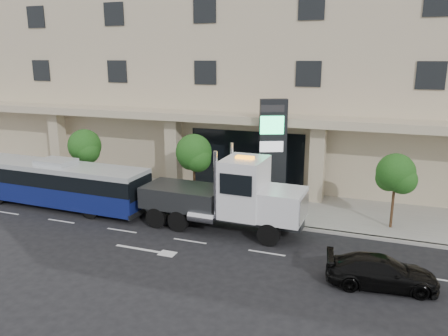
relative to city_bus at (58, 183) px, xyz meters
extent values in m
plane|color=black|center=(9.79, -0.56, -1.53)|extent=(120.00, 120.00, 0.00)
cube|color=gray|center=(9.79, 4.44, -1.45)|extent=(120.00, 6.00, 0.15)
cube|color=gray|center=(9.79, 1.44, -1.45)|extent=(120.00, 0.30, 0.15)
cube|color=#BFAB8F|center=(9.79, 14.94, 8.47)|extent=(60.00, 15.00, 20.00)
cube|color=#BFAB8F|center=(9.79, 6.24, 3.67)|extent=(60.00, 2.80, 0.50)
cube|color=black|center=(9.79, 7.41, 0.62)|extent=(8.00, 0.12, 4.00)
cube|color=#BFAB8F|center=(-5.21, 6.24, 1.07)|extent=(0.90, 0.90, 4.90)
cube|color=#BFAB8F|center=(4.79, 6.24, 1.07)|extent=(0.90, 0.90, 4.90)
cube|color=#BFAB8F|center=(14.79, 6.24, 1.07)|extent=(0.90, 0.90, 4.90)
cylinder|color=#422B19|center=(-0.21, 3.04, 0.02)|extent=(0.14, 0.14, 2.80)
sphere|color=#1A4012|center=(-0.21, 3.04, 1.74)|extent=(2.20, 2.20, 2.20)
sphere|color=#1A4012|center=(0.14, 2.84, 1.42)|extent=(1.65, 1.65, 1.65)
sphere|color=#1A4012|center=(-0.51, 3.24, 1.34)|extent=(1.54, 1.54, 1.54)
cylinder|color=#422B19|center=(7.79, 3.04, 0.09)|extent=(0.14, 0.14, 2.94)
sphere|color=#1A4012|center=(7.79, 3.04, 1.90)|extent=(2.20, 2.20, 2.20)
sphere|color=#1A4012|center=(8.14, 2.84, 1.56)|extent=(1.65, 1.65, 1.65)
sphere|color=#1A4012|center=(7.49, 3.24, 1.48)|extent=(1.54, 1.54, 1.54)
cylinder|color=#422B19|center=(19.29, 3.04, -0.01)|extent=(0.14, 0.14, 2.73)
sphere|color=#1A4012|center=(19.29, 3.04, 1.66)|extent=(2.00, 2.00, 2.00)
sphere|color=#1A4012|center=(19.64, 2.84, 1.35)|extent=(1.50, 1.50, 1.50)
sphere|color=#1A4012|center=(18.99, 3.24, 1.27)|extent=(1.40, 1.40, 1.40)
cylinder|color=black|center=(-3.91, 1.13, -1.04)|extent=(0.99, 0.32, 0.98)
cylinder|color=black|center=(3.13, -1.11, -1.04)|extent=(0.99, 0.32, 0.98)
cylinder|color=black|center=(3.18, 0.96, -1.04)|extent=(0.99, 0.32, 0.98)
cube|color=navy|center=(0.01, 0.00, -0.59)|extent=(11.87, 2.74, 1.18)
cube|color=black|center=(0.01, 0.00, 0.44)|extent=(11.87, 2.78, 0.89)
cube|color=#B7BDC1|center=(0.01, 0.00, 1.03)|extent=(11.87, 2.74, 0.30)
cube|color=#B7BDC1|center=(0.01, 0.00, 1.33)|extent=(2.20, 1.63, 0.30)
cube|color=#2D3033|center=(5.86, -0.14, -1.08)|extent=(0.20, 2.46, 0.30)
cube|color=#2D3033|center=(10.73, -0.03, -0.70)|extent=(8.82, 1.28, 0.41)
cube|color=white|center=(14.09, -0.12, 0.28)|extent=(2.13, 2.44, 1.55)
cube|color=silver|center=(15.13, -0.15, 0.28)|extent=(0.14, 2.07, 1.24)
cube|color=white|center=(12.02, -0.07, 1.01)|extent=(2.14, 2.64, 3.00)
cube|color=black|center=(13.01, -0.09, 1.47)|extent=(0.16, 2.28, 1.24)
cylinder|color=silver|center=(10.85, -1.17, 1.26)|extent=(0.19, 0.19, 3.52)
cylinder|color=silver|center=(10.92, 1.10, 1.26)|extent=(0.19, 0.19, 3.52)
cube|color=#2D3033|center=(8.51, 0.03, 0.08)|extent=(4.41, 2.60, 1.14)
cube|color=#2D3033|center=(6.03, 0.10, -0.55)|extent=(1.66, 0.34, 0.23)
cube|color=#2D3033|center=(5.41, 0.12, -0.96)|extent=(0.31, 1.87, 0.19)
cube|color=orange|center=(12.02, -0.07, 2.56)|extent=(0.94, 0.39, 0.14)
cylinder|color=black|center=(13.65, -1.20, -0.96)|extent=(1.15, 0.36, 1.14)
cylinder|color=black|center=(13.71, 0.97, -0.96)|extent=(1.15, 0.36, 1.14)
cylinder|color=black|center=(8.68, -1.06, -0.96)|extent=(1.15, 0.36, 1.14)
cylinder|color=black|center=(8.74, 1.11, -0.96)|extent=(1.15, 0.36, 1.14)
cylinder|color=black|center=(7.34, -1.02, -0.96)|extent=(1.15, 0.36, 1.14)
cylinder|color=black|center=(7.40, 1.15, -0.96)|extent=(1.15, 0.36, 1.14)
imported|color=black|center=(18.90, -3.47, -0.89)|extent=(4.57, 2.35, 1.27)
cube|color=black|center=(12.29, 4.68, 1.86)|extent=(1.70, 1.14, 6.48)
cube|color=#25E283|center=(12.29, 4.38, 3.59)|extent=(1.31, 0.61, 1.08)
cube|color=silver|center=(12.29, 4.38, 2.29)|extent=(1.31, 0.61, 0.65)
cube|color=#262628|center=(12.29, 4.38, 4.56)|extent=(1.31, 0.61, 0.43)
camera|label=1|loc=(18.47, -20.65, 7.48)|focal=35.00mm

